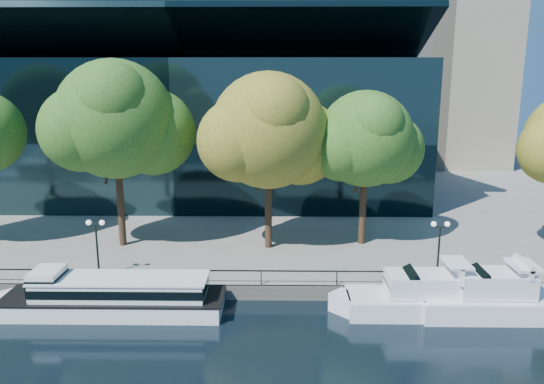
{
  "coord_description": "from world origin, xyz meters",
  "views": [
    {
      "loc": [
        6.22,
        -29.58,
        14.84
      ],
      "look_at": [
        5.65,
        8.0,
        6.2
      ],
      "focal_mm": 35.0,
      "sensor_mm": 36.0,
      "label": 1
    }
  ],
  "objects_px": {
    "tree_2": "(117,122)",
    "tree_3": "(271,133)",
    "tour_boat": "(108,295)",
    "lamp_2": "(440,237)",
    "tree_4": "(367,141)",
    "cruiser_near": "(426,297)",
    "cruiser_far": "(493,298)",
    "lamp_1": "(96,235)"
  },
  "relations": [
    {
      "from": "tree_2",
      "to": "tree_3",
      "type": "bearing_deg",
      "value": -1.9
    },
    {
      "from": "tour_boat",
      "to": "lamp_2",
      "type": "relative_size",
      "value": 3.72
    },
    {
      "from": "tree_2",
      "to": "tree_4",
      "type": "distance_m",
      "value": 19.5
    },
    {
      "from": "tree_4",
      "to": "tour_boat",
      "type": "bearing_deg",
      "value": -147.99
    },
    {
      "from": "tree_3",
      "to": "tree_4",
      "type": "xyz_separation_m",
      "value": [
        7.59,
        1.13,
        -0.75
      ]
    },
    {
      "from": "tour_boat",
      "to": "tree_3",
      "type": "relative_size",
      "value": 1.08
    },
    {
      "from": "cruiser_near",
      "to": "tree_3",
      "type": "distance_m",
      "value": 16.49
    },
    {
      "from": "tour_boat",
      "to": "tree_3",
      "type": "height_order",
      "value": "tree_3"
    },
    {
      "from": "tree_3",
      "to": "tree_4",
      "type": "bearing_deg",
      "value": 8.46
    },
    {
      "from": "cruiser_near",
      "to": "cruiser_far",
      "type": "xyz_separation_m",
      "value": [
        4.04,
        -0.27,
        0.09
      ]
    },
    {
      "from": "tree_4",
      "to": "tree_3",
      "type": "bearing_deg",
      "value": -171.54
    },
    {
      "from": "cruiser_near",
      "to": "lamp_1",
      "type": "xyz_separation_m",
      "value": [
        -21.53,
        3.31,
        2.92
      ]
    },
    {
      "from": "tour_boat",
      "to": "tree_3",
      "type": "distance_m",
      "value": 16.65
    },
    {
      "from": "tree_3",
      "to": "lamp_1",
      "type": "bearing_deg",
      "value": -151.64
    },
    {
      "from": "tree_2",
      "to": "tree_4",
      "type": "bearing_deg",
      "value": 2.17
    },
    {
      "from": "tour_boat",
      "to": "tree_3",
      "type": "bearing_deg",
      "value": 44.63
    },
    {
      "from": "lamp_1",
      "to": "lamp_2",
      "type": "relative_size",
      "value": 1.0
    },
    {
      "from": "tree_4",
      "to": "lamp_1",
      "type": "bearing_deg",
      "value": -158.89
    },
    {
      "from": "tour_boat",
      "to": "lamp_1",
      "type": "relative_size",
      "value": 3.72
    },
    {
      "from": "cruiser_near",
      "to": "tree_3",
      "type": "xyz_separation_m",
      "value": [
        -9.81,
        9.64,
        9.11
      ]
    },
    {
      "from": "tree_2",
      "to": "lamp_1",
      "type": "xyz_separation_m",
      "value": [
        0.12,
        -6.72,
        -6.99
      ]
    },
    {
      "from": "tree_2",
      "to": "tree_3",
      "type": "xyz_separation_m",
      "value": [
        11.84,
        -0.39,
        -0.8
      ]
    },
    {
      "from": "tree_4",
      "to": "lamp_2",
      "type": "distance_m",
      "value": 10.0
    },
    {
      "from": "tour_boat",
      "to": "cruiser_far",
      "type": "height_order",
      "value": "cruiser_far"
    },
    {
      "from": "tree_3",
      "to": "tree_4",
      "type": "distance_m",
      "value": 7.7
    },
    {
      "from": "tour_boat",
      "to": "cruiser_far",
      "type": "distance_m",
      "value": 23.83
    },
    {
      "from": "cruiser_near",
      "to": "cruiser_far",
      "type": "bearing_deg",
      "value": -3.82
    },
    {
      "from": "lamp_1",
      "to": "lamp_2",
      "type": "height_order",
      "value": "same"
    },
    {
      "from": "lamp_2",
      "to": "tree_3",
      "type": "bearing_deg",
      "value": 151.06
    },
    {
      "from": "tree_3",
      "to": "lamp_1",
      "type": "relative_size",
      "value": 3.44
    },
    {
      "from": "lamp_2",
      "to": "tour_boat",
      "type": "bearing_deg",
      "value": -170.65
    },
    {
      "from": "cruiser_far",
      "to": "tree_4",
      "type": "bearing_deg",
      "value": 119.58
    },
    {
      "from": "cruiser_far",
      "to": "lamp_2",
      "type": "xyz_separation_m",
      "value": [
        -2.41,
        3.58,
        2.82
      ]
    },
    {
      "from": "cruiser_near",
      "to": "tree_3",
      "type": "bearing_deg",
      "value": 135.5
    },
    {
      "from": "tree_4",
      "to": "lamp_2",
      "type": "height_order",
      "value": "tree_4"
    },
    {
      "from": "tree_2",
      "to": "lamp_1",
      "type": "height_order",
      "value": "tree_2"
    },
    {
      "from": "tree_3",
      "to": "lamp_2",
      "type": "xyz_separation_m",
      "value": [
        11.44,
        -6.33,
        -6.19
      ]
    },
    {
      "from": "cruiser_near",
      "to": "lamp_2",
      "type": "xyz_separation_m",
      "value": [
        1.63,
        3.31,
        2.92
      ]
    },
    {
      "from": "tour_boat",
      "to": "lamp_1",
      "type": "distance_m",
      "value": 4.81
    },
    {
      "from": "tree_2",
      "to": "lamp_2",
      "type": "relative_size",
      "value": 3.67
    },
    {
      "from": "tour_boat",
      "to": "cruiser_far",
      "type": "relative_size",
      "value": 1.34
    },
    {
      "from": "cruiser_far",
      "to": "tree_3",
      "type": "distance_m",
      "value": 19.27
    }
  ]
}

